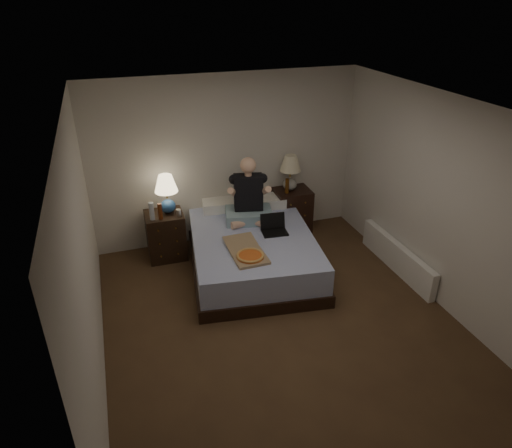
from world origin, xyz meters
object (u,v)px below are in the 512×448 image
object	(u,v)px
person	(249,191)
laptop	(275,225)
lamp_left	(167,194)
radiator	(397,257)
soda_can	(179,213)
beer_bottle_right	(287,186)
pizza_box	(250,256)
bed	(252,251)
nightstand_left	(166,235)
lamp_right	(290,173)
beer_bottle_left	(160,211)
water_bottle	(152,211)
nightstand_right	(291,211)

from	to	relation	value
person	laptop	world-z (taller)	person
lamp_left	laptop	bearing A→B (deg)	-31.26
lamp_left	radiator	world-z (taller)	lamp_left
lamp_left	soda_can	distance (m)	0.30
beer_bottle_right	laptop	bearing A→B (deg)	-121.56
beer_bottle_right	pizza_box	distance (m)	1.71
radiator	bed	bearing A→B (deg)	160.04
lamp_left	radiator	bearing A→B (deg)	-25.98
radiator	nightstand_left	bearing A→B (deg)	155.13
lamp_right	pizza_box	distance (m)	1.87
soda_can	pizza_box	xyz separation A→B (m)	(0.67, -1.17, -0.16)
nightstand_left	beer_bottle_left	xyz separation A→B (m)	(-0.06, -0.14, 0.46)
lamp_left	laptop	distance (m)	1.56
water_bottle	laptop	world-z (taller)	water_bottle
soda_can	person	world-z (taller)	person
laptop	water_bottle	bearing A→B (deg)	163.26
lamp_left	soda_can	xyz separation A→B (m)	(0.12, -0.16, -0.23)
nightstand_left	water_bottle	size ratio (longest dim) A/B	2.75
nightstand_right	radiator	xyz separation A→B (m)	(0.96, -1.53, -0.16)
person	soda_can	bearing A→B (deg)	-176.30
lamp_right	beer_bottle_right	bearing A→B (deg)	-130.76
beer_bottle_right	radiator	xyz separation A→B (m)	(1.08, -1.43, -0.64)
soda_can	laptop	xyz separation A→B (m)	(1.19, -0.63, -0.08)
bed	beer_bottle_right	xyz separation A→B (m)	(0.80, 0.75, 0.57)
lamp_right	soda_can	world-z (taller)	lamp_right
nightstand_left	radiator	size ratio (longest dim) A/B	0.43
nightstand_left	laptop	distance (m)	1.61
nightstand_right	beer_bottle_right	size ratio (longest dim) A/B	3.15
lamp_left	water_bottle	size ratio (longest dim) A/B	2.24
laptop	person	bearing A→B (deg)	120.08
nightstand_left	water_bottle	world-z (taller)	water_bottle
beer_bottle_right	radiator	world-z (taller)	beer_bottle_right
soda_can	lamp_left	bearing A→B (deg)	125.98
bed	water_bottle	world-z (taller)	water_bottle
nightstand_right	pizza_box	xyz separation A→B (m)	(-1.15, -1.45, 0.21)
soda_can	beer_bottle_right	world-z (taller)	beer_bottle_right
bed	pizza_box	distance (m)	0.71
lamp_left	lamp_right	xyz separation A→B (m)	(1.89, 0.12, 0.04)
person	pizza_box	distance (m)	1.14
person	beer_bottle_left	bearing A→B (deg)	-173.89
lamp_left	pizza_box	xyz separation A→B (m)	(0.79, -1.33, -0.39)
radiator	lamp_left	bearing A→B (deg)	154.02
bed	lamp_left	world-z (taller)	lamp_left
water_bottle	radiator	world-z (taller)	water_bottle
bed	lamp_left	xyz separation A→B (m)	(-1.01, 0.73, 0.70)
water_bottle	beer_bottle_right	size ratio (longest dim) A/B	1.09
lamp_right	laptop	size ratio (longest dim) A/B	1.65
beer_bottle_left	person	distance (m)	1.25
nightstand_left	nightstand_right	xyz separation A→B (m)	(2.01, 0.15, 0.02)
water_bottle	beer_bottle_left	world-z (taller)	water_bottle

